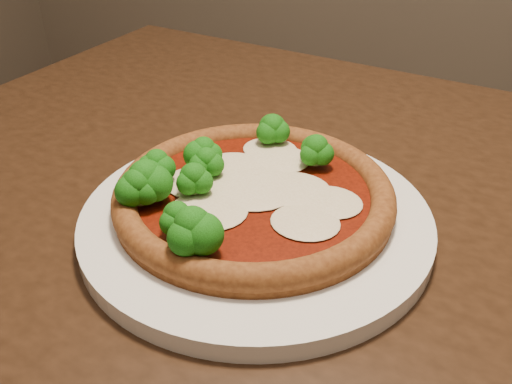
% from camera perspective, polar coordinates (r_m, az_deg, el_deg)
% --- Properties ---
extents(dining_table, '(1.18, 0.93, 0.75)m').
position_cam_1_polar(dining_table, '(0.65, 6.17, -8.96)').
color(dining_table, black).
rests_on(dining_table, floor).
extents(plate, '(0.33, 0.33, 0.02)m').
position_cam_1_polar(plate, '(0.54, 0.00, -2.78)').
color(plate, white).
rests_on(plate, dining_table).
extents(pizza, '(0.26, 0.26, 0.06)m').
position_cam_1_polar(pizza, '(0.53, -1.21, 0.15)').
color(pizza, brown).
rests_on(pizza, plate).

